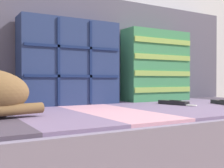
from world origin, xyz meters
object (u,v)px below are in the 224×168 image
couch (122,152)px  game_remote_near (175,103)px  throw_pillow_striped (156,66)px  game_remote_far (224,103)px  throw_pillow_quilted (70,62)px

couch → game_remote_near: 0.34m
couch → throw_pillow_striped: 0.59m
couch → game_remote_far: size_ratio=9.72×
couch → throw_pillow_quilted: bearing=121.9°
throw_pillow_quilted → game_remote_far: throw_pillow_quilted is taller
game_remote_near → game_remote_far: same height
game_remote_near → throw_pillow_striped: bearing=69.5°
throw_pillow_striped → game_remote_near: throw_pillow_striped is taller
throw_pillow_quilted → game_remote_near: (0.42, -0.26, -0.19)m
throw_pillow_quilted → game_remote_near: bearing=-31.3°
couch → game_remote_near: (0.28, -0.02, 0.20)m
throw_pillow_striped → game_remote_far: (0.11, -0.37, -0.19)m
throw_pillow_quilted → game_remote_far: 0.76m
throw_pillow_quilted → game_remote_near: size_ratio=2.31×
throw_pillow_striped → game_remote_near: size_ratio=1.92×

